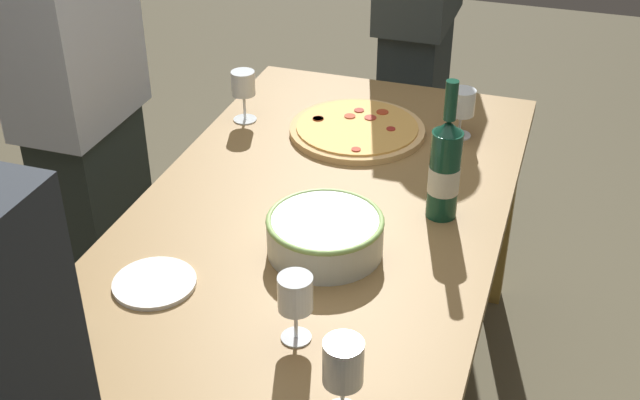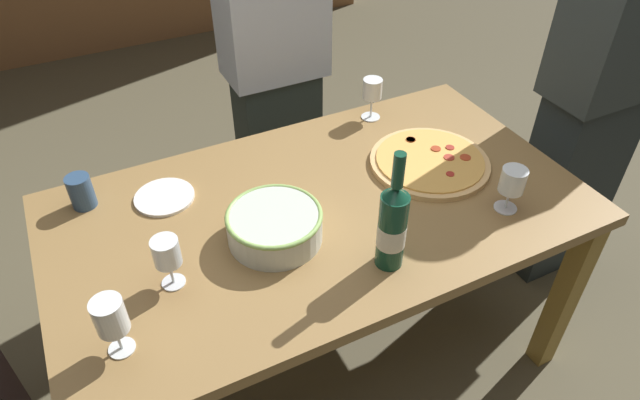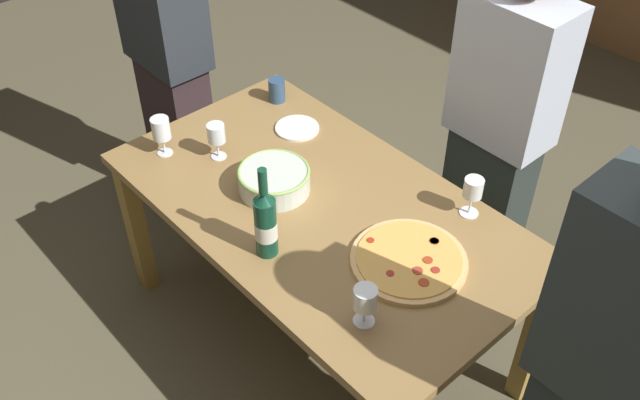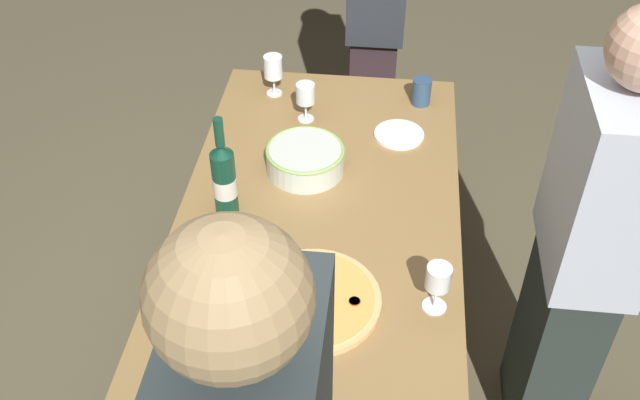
% 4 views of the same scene
% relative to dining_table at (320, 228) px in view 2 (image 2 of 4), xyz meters
% --- Properties ---
extents(ground_plane, '(8.00, 8.00, 0.00)m').
position_rel_dining_table_xyz_m(ground_plane, '(0.00, 0.00, -0.66)').
color(ground_plane, brown).
extents(dining_table, '(1.60, 0.90, 0.75)m').
position_rel_dining_table_xyz_m(dining_table, '(0.00, 0.00, 0.00)').
color(dining_table, olive).
rests_on(dining_table, ground).
extents(pizza, '(0.39, 0.39, 0.03)m').
position_rel_dining_table_xyz_m(pizza, '(0.42, 0.02, 0.10)').
color(pizza, '#E3B371').
rests_on(pizza, dining_table).
extents(serving_bowl, '(0.27, 0.27, 0.09)m').
position_rel_dining_table_xyz_m(serving_bowl, '(-0.18, -0.07, 0.14)').
color(serving_bowl, silver).
rests_on(serving_bowl, dining_table).
extents(wine_bottle, '(0.08, 0.08, 0.36)m').
position_rel_dining_table_xyz_m(wine_bottle, '(0.06, -0.29, 0.22)').
color(wine_bottle, '#12402C').
rests_on(wine_bottle, dining_table).
extents(wine_glass_near_pizza, '(0.07, 0.07, 0.16)m').
position_rel_dining_table_xyz_m(wine_glass_near_pizza, '(0.39, 0.37, 0.21)').
color(wine_glass_near_pizza, white).
rests_on(wine_glass_near_pizza, dining_table).
extents(wine_glass_by_bottle, '(0.07, 0.07, 0.14)m').
position_rel_dining_table_xyz_m(wine_glass_by_bottle, '(0.49, -0.26, 0.19)').
color(wine_glass_by_bottle, white).
rests_on(wine_glass_by_bottle, dining_table).
extents(wine_glass_far_left, '(0.07, 0.07, 0.16)m').
position_rel_dining_table_xyz_m(wine_glass_far_left, '(-0.64, -0.25, 0.20)').
color(wine_glass_far_left, white).
rests_on(wine_glass_far_left, dining_table).
extents(wine_glass_far_right, '(0.07, 0.07, 0.15)m').
position_rel_dining_table_xyz_m(wine_glass_far_right, '(-0.48, -0.11, 0.20)').
color(wine_glass_far_right, white).
rests_on(wine_glass_far_right, dining_table).
extents(cup_amber, '(0.07, 0.07, 0.10)m').
position_rel_dining_table_xyz_m(cup_amber, '(-0.63, 0.32, 0.15)').
color(cup_amber, '#2E4A6B').
rests_on(cup_amber, dining_table).
extents(side_plate, '(0.18, 0.18, 0.01)m').
position_rel_dining_table_xyz_m(side_plate, '(-0.41, 0.24, 0.10)').
color(side_plate, white).
rests_on(side_plate, dining_table).
extents(person_host, '(0.43, 0.24, 1.71)m').
position_rel_dining_table_xyz_m(person_host, '(1.15, 0.01, 0.21)').
color(person_host, '#232B2F').
rests_on(person_host, ground).
extents(person_guest_right, '(0.40, 0.24, 1.58)m').
position_rel_dining_table_xyz_m(person_guest_right, '(0.19, 0.79, 0.14)').
color(person_guest_right, '#27312D').
rests_on(person_guest_right, ground).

